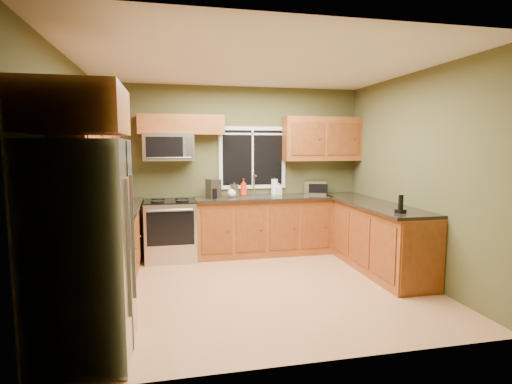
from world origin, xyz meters
name	(u,v)px	position (x,y,z in m)	size (l,w,h in m)	color
floor	(258,287)	(0.00, 0.00, 0.00)	(4.20, 4.20, 0.00)	tan
ceiling	(258,64)	(0.00, 0.00, 2.70)	(4.20, 4.20, 0.00)	white
back_wall	(235,170)	(0.00, 1.80, 1.35)	(4.20, 4.20, 0.00)	#4C4E2A
front_wall	(308,198)	(0.00, -1.80, 1.35)	(4.20, 4.20, 0.00)	#4C4E2A
left_wall	(71,182)	(-2.10, 0.00, 1.35)	(3.60, 3.60, 0.00)	#4C4E2A
right_wall	(414,176)	(2.10, 0.00, 1.35)	(3.60, 3.60, 0.00)	#4C4E2A
window	(253,158)	(0.30, 1.78, 1.55)	(1.12, 0.03, 1.02)	white
base_cabinets_left	(110,250)	(-1.80, 0.48, 0.45)	(0.60, 2.65, 0.90)	brown
countertop_left	(110,213)	(-1.78, 0.48, 0.92)	(0.65, 2.65, 0.04)	black
base_cabinets_back	(263,226)	(0.42, 1.50, 0.45)	(2.17, 0.60, 0.90)	brown
countertop_back	(264,198)	(0.42, 1.48, 0.92)	(2.17, 0.65, 0.04)	black
base_cabinets_peninsula	(370,235)	(1.80, 0.54, 0.45)	(0.60, 2.52, 0.90)	brown
countertop_peninsula	(370,203)	(1.78, 0.55, 0.92)	(0.65, 2.50, 0.04)	black
upper_cabinets_left	(93,136)	(-1.94, 0.48, 1.86)	(0.33, 2.65, 0.72)	brown
upper_cabinets_back_left	(181,125)	(-0.85, 1.64, 2.07)	(1.30, 0.33, 0.30)	brown
upper_cabinets_back_right	(322,139)	(1.45, 1.64, 1.86)	(1.30, 0.33, 0.72)	brown
upper_cabinet_over_fridge	(76,109)	(-1.74, -1.30, 2.03)	(0.72, 0.90, 0.38)	brown
refrigerator	(83,251)	(-1.74, -1.30, 0.90)	(0.74, 0.90, 1.80)	#B7B7BC
range	(171,230)	(-1.05, 1.47, 0.47)	(0.76, 0.69, 0.94)	#B7B7BC
microwave	(169,147)	(-1.05, 1.61, 1.73)	(0.76, 0.41, 0.42)	#B7B7BC
sink	(256,196)	(0.30, 1.49, 0.95)	(0.60, 0.42, 0.36)	slate
toaster_oven	(315,188)	(1.33, 1.59, 1.05)	(0.43, 0.39, 0.22)	#B7B7BC
coffee_maker	(213,189)	(-0.39, 1.47, 1.08)	(0.24, 0.28, 0.29)	slate
kettle	(234,190)	(-0.05, 1.54, 1.05)	(0.18, 0.18, 0.25)	#B7B7BC
paper_towel_roll	(275,187)	(0.65, 1.68, 1.07)	(0.14, 0.14, 0.28)	white
soap_bottle_a	(244,187)	(0.12, 1.64, 1.08)	(0.11, 0.11, 0.28)	red
soap_bottle_b	(278,189)	(0.70, 1.62, 1.04)	(0.09, 0.09, 0.20)	white
soap_bottle_c	(232,191)	(-0.09, 1.51, 1.03)	(0.14, 0.14, 0.18)	white
cordless_phone	(401,208)	(1.68, -0.40, 1.01)	(0.12, 0.12, 0.22)	black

